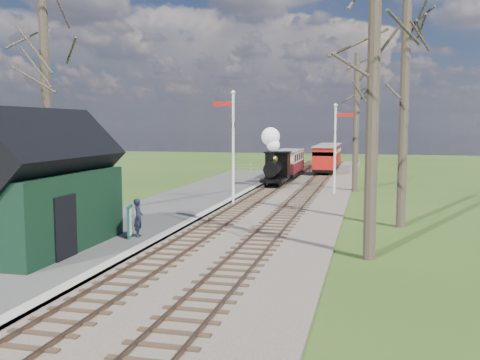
% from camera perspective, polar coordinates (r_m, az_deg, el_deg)
% --- Properties ---
extents(ground, '(140.00, 140.00, 0.00)m').
position_cam_1_polar(ground, '(14.12, -14.67, -12.46)').
color(ground, '#304A17').
rests_on(ground, ground).
extents(distant_hills, '(114.40, 48.00, 22.02)m').
position_cam_1_polar(distant_hills, '(79.03, 9.73, -9.27)').
color(distant_hills, '#385B23').
rests_on(distant_hills, ground).
extents(ballast_bed, '(8.00, 60.00, 0.10)m').
position_cam_1_polar(ballast_bed, '(34.42, 5.01, -1.36)').
color(ballast_bed, brown).
rests_on(ballast_bed, ground).
extents(track_near, '(1.60, 60.00, 0.15)m').
position_cam_1_polar(track_near, '(34.64, 2.88, -1.22)').
color(track_near, brown).
rests_on(track_near, ground).
extents(track_far, '(1.60, 60.00, 0.15)m').
position_cam_1_polar(track_far, '(34.25, 7.16, -1.34)').
color(track_far, brown).
rests_on(track_far, ground).
extents(platform, '(5.00, 44.00, 0.20)m').
position_cam_1_polar(platform, '(27.95, -7.33, -2.98)').
color(platform, '#474442').
rests_on(platform, ground).
extents(coping_strip, '(0.40, 44.00, 0.21)m').
position_cam_1_polar(coping_strip, '(27.21, -2.80, -3.17)').
color(coping_strip, '#B2AD9E').
rests_on(coping_strip, ground).
extents(station_shed, '(3.25, 6.30, 4.78)m').
position_cam_1_polar(station_shed, '(19.20, -20.47, -0.85)').
color(station_shed, black).
rests_on(station_shed, platform).
extents(semaphore_near, '(1.22, 0.24, 6.22)m').
position_cam_1_polar(semaphore_near, '(28.69, -0.87, 4.36)').
color(semaphore_near, silver).
rests_on(semaphore_near, ground).
extents(semaphore_far, '(1.22, 0.24, 5.72)m').
position_cam_1_polar(semaphore_far, '(33.83, 10.22, 4.05)').
color(semaphore_far, silver).
rests_on(semaphore_far, ground).
extents(bare_trees, '(15.51, 22.39, 12.00)m').
position_cam_1_polar(bare_trees, '(22.46, 0.53, 7.97)').
color(bare_trees, '#382D23').
rests_on(bare_trees, ground).
extents(fence_line, '(12.60, 0.08, 1.00)m').
position_cam_1_polar(fence_line, '(48.30, 6.38, 1.31)').
color(fence_line, slate).
rests_on(fence_line, ground).
extents(locomotive, '(1.61, 3.76, 4.02)m').
position_cam_1_polar(locomotive, '(37.43, 3.75, 2.04)').
color(locomotive, black).
rests_on(locomotive, ground).
extents(coach, '(1.88, 6.44, 1.98)m').
position_cam_1_polar(coach, '(43.42, 5.16, 1.91)').
color(coach, black).
rests_on(coach, ground).
extents(red_carriage_a, '(1.93, 4.79, 2.04)m').
position_cam_1_polar(red_carriage_a, '(47.53, 9.07, 2.25)').
color(red_carriage_a, black).
rests_on(red_carriage_a, ground).
extents(red_carriage_b, '(1.93, 4.79, 2.04)m').
position_cam_1_polar(red_carriage_b, '(53.00, 9.56, 2.61)').
color(red_carriage_b, black).
rests_on(red_carriage_b, ground).
extents(sign_board, '(0.33, 0.81, 1.20)m').
position_cam_1_polar(sign_board, '(20.47, -11.66, -4.34)').
color(sign_board, '#104E3B').
rests_on(sign_board, platform).
extents(bench, '(0.45, 1.31, 0.74)m').
position_cam_1_polar(bench, '(20.15, -15.16, -5.33)').
color(bench, '#4A321A').
rests_on(bench, platform).
extents(person, '(0.49, 0.61, 1.45)m').
position_cam_1_polar(person, '(20.49, -10.79, -3.96)').
color(person, black).
rests_on(person, platform).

